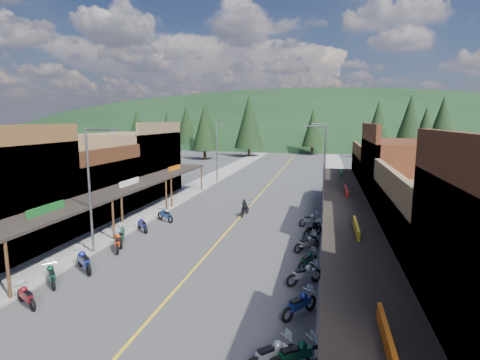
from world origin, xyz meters
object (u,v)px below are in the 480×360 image
Objects in this scene: pine_9 at (425,132)px; pine_3 at (313,128)px; pine_11 at (410,128)px; bike_east_6 at (307,243)px; pine_4 at (378,125)px; streetlight_1 at (218,150)px; bike_east_8 at (313,229)px; pine_7 at (186,124)px; bike_east_5 at (308,259)px; bike_east_1 at (272,353)px; shop_east_2 at (422,191)px; pine_0 at (137,127)px; pine_2 at (249,122)px; streetlight_3 at (324,147)px; bike_west_2 at (26,295)px; bike_east_4 at (304,273)px; pine_10 at (204,128)px; shop_east_1 at (471,251)px; pine_8 at (168,133)px; rider_on_bike at (245,209)px; bike_west_6 at (122,235)px; bike_east_9 at (310,219)px; bike_east_7 at (308,239)px; bike_west_4 at (84,260)px; bike_west_7 at (142,224)px; streetlight_0 at (91,185)px; shop_east_3 at (396,183)px; bike_east_3 at (300,303)px; shop_west_3 at (132,165)px; bike_east_2 at (296,353)px; pedestrian_east_a at (346,232)px; bike_west_3 at (51,274)px; streetlight_2 at (323,165)px; shop_west_2 at (77,189)px; pedestrian_east_b at (335,190)px; bike_west_8 at (165,214)px.

pine_3 is at bearing 133.60° from pine_9.
pine_11 reaches higher than bike_east_6.
pine_4 is at bearing 111.80° from pine_9.
streetlight_1 is 25.51m from bike_east_8.
pine_7 is 90.23m from bike_east_5.
shop_east_2 is at bearing 110.59° from bike_east_1.
pine_0 is 30.30m from pine_2.
streetlight_3 reaches higher than bike_west_2.
pine_7 reaches higher than bike_east_4.
pine_10 is at bearing 173.21° from pine_9.
pine_10 is at bearing 118.74° from shop_east_1.
pine_11 reaches higher than pine_8.
pine_11 is 5.83× the size of bike_east_4.
bike_west_6 is at bearing -118.08° from rider_on_bike.
streetlight_1 reaches higher than bike_east_9.
bike_east_4 is 1.11× the size of bike_east_7.
bike_west_7 is (-0.40, 7.73, -0.10)m from bike_west_4.
pine_8 is 5.04× the size of bike_east_5.
streetlight_0 reaches higher than bike_west_2.
pine_8 reaches higher than bike_east_1.
streetlight_3 is at bearing -85.31° from pine_3.
shop_east_3 is 5.04× the size of bike_east_3.
shop_west_3 is 27.56m from shop_east_3.
bike_west_4 reaches higher than bike_west_6.
bike_east_1 is 18.07m from bike_east_9.
bike_east_2 is 20.90m from rider_on_bike.
pedestrian_east_a is at bearing -15.00° from bike_west_6.
bike_west_2 is at bearing -117.14° from pine_11.
streetlight_1 is 22.95m from bike_east_9.
bike_east_9 is at bearing 144.72° from bike_east_2.
rider_on_bike reaches higher than bike_west_3.
bike_east_1 is at bearing -67.46° from pine_7.
bike_west_6 is at bearing -97.45° from bike_east_9.
streetlight_0 and streetlight_2 have the same top height.
bike_west_3 is at bearing -102.86° from bike_east_6.
pine_2 is at bearing 159.08° from pine_9.
streetlight_3 is 3.56× the size of bike_east_8.
pedestrian_east_a is at bearing -112.53° from shop_east_3.
bike_east_7 is at bearing 131.95° from bike_east_6.
shop_west_2 is at bearing -132.92° from pine_11.
shop_west_2 is 1.36× the size of streetlight_2.
bike_east_3 is (38.26, -86.82, -6.62)m from pine_7.
pine_3 is 68.78m from bike_east_6.
streetlight_0 is 4.50× the size of pedestrian_east_b.
bike_west_2 is 0.82× the size of bike_west_4.
pine_7 is 6.08× the size of bike_east_6.
bike_east_8 is at bearing -3.08° from shop_west_2.
bike_east_8 is at bearing -15.21° from bike_west_2.
pine_7 is at bearing 62.94° from bike_west_7.
streetlight_2 is 3.71× the size of bike_west_8.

